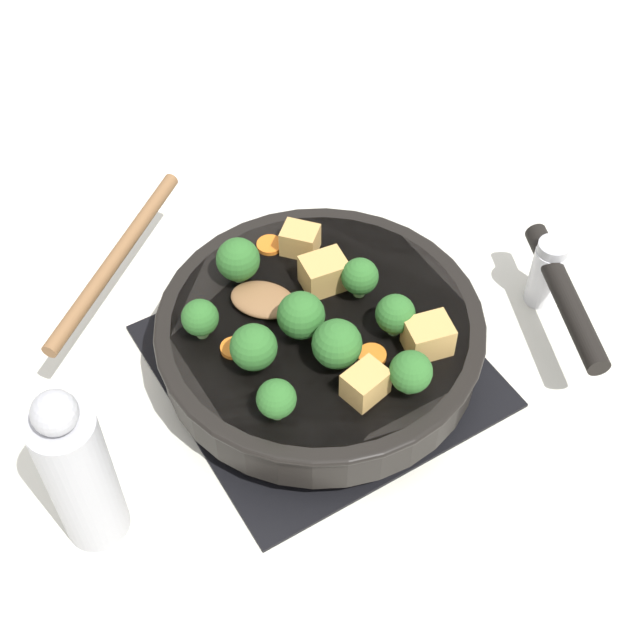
% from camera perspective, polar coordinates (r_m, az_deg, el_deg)
% --- Properties ---
extents(ground_plane, '(2.40, 2.40, 0.00)m').
position_cam_1_polar(ground_plane, '(0.95, 0.00, -2.98)').
color(ground_plane, silver).
extents(front_burner_grate, '(0.31, 0.31, 0.03)m').
position_cam_1_polar(front_burner_grate, '(0.94, 0.00, -2.54)').
color(front_burner_grate, black).
rests_on(front_burner_grate, ground_plane).
extents(skillet_pan, '(0.45, 0.36, 0.05)m').
position_cam_1_polar(skillet_pan, '(0.90, 0.18, -0.86)').
color(skillet_pan, black).
rests_on(skillet_pan, front_burner_grate).
extents(wooden_spoon, '(0.25, 0.26, 0.02)m').
position_cam_1_polar(wooden_spoon, '(0.93, -9.37, 2.88)').
color(wooden_spoon, brown).
rests_on(wooden_spoon, skillet_pan).
extents(tofu_cube_center_large, '(0.05, 0.04, 0.03)m').
position_cam_1_polar(tofu_cube_center_large, '(0.86, 6.94, -1.07)').
color(tofu_cube_center_large, tan).
rests_on(tofu_cube_center_large, skillet_pan).
extents(tofu_cube_near_handle, '(0.05, 0.05, 0.03)m').
position_cam_1_polar(tofu_cube_near_handle, '(0.94, -1.28, 5.14)').
color(tofu_cube_near_handle, tan).
rests_on(tofu_cube_near_handle, skillet_pan).
extents(tofu_cube_east_chunk, '(0.04, 0.04, 0.03)m').
position_cam_1_polar(tofu_cube_east_chunk, '(0.82, 2.93, -4.10)').
color(tofu_cube_east_chunk, tan).
rests_on(tofu_cube_east_chunk, skillet_pan).
extents(tofu_cube_west_chunk, '(0.05, 0.04, 0.04)m').
position_cam_1_polar(tofu_cube_west_chunk, '(0.91, 0.26, 3.02)').
color(tofu_cube_west_chunk, tan).
rests_on(tofu_cube_west_chunk, skillet_pan).
extents(broccoli_floret_near_spoon, '(0.04, 0.04, 0.05)m').
position_cam_1_polar(broccoli_floret_near_spoon, '(0.89, 2.57, 2.78)').
color(broccoli_floret_near_spoon, '#709956').
rests_on(broccoli_floret_near_spoon, skillet_pan).
extents(broccoli_floret_center_top, '(0.04, 0.04, 0.04)m').
position_cam_1_polar(broccoli_floret_center_top, '(0.86, -7.68, 0.12)').
color(broccoli_floret_center_top, '#709956').
rests_on(broccoli_floret_center_top, skillet_pan).
extents(broccoli_floret_east_rim, '(0.04, 0.04, 0.05)m').
position_cam_1_polar(broccoli_floret_east_rim, '(0.82, 5.83, -3.34)').
color(broccoli_floret_east_rim, '#709956').
rests_on(broccoli_floret_east_rim, skillet_pan).
extents(broccoli_floret_west_rim, '(0.05, 0.05, 0.05)m').
position_cam_1_polar(broccoli_floret_west_rim, '(0.83, 1.09, -1.56)').
color(broccoli_floret_west_rim, '#709956').
rests_on(broccoli_floret_west_rim, skillet_pan).
extents(broccoli_floret_north_edge, '(0.04, 0.04, 0.05)m').
position_cam_1_polar(broccoli_floret_north_edge, '(0.91, -5.27, 3.86)').
color(broccoli_floret_north_edge, '#709956').
rests_on(broccoli_floret_north_edge, skillet_pan).
extents(broccoli_floret_south_cluster, '(0.05, 0.05, 0.05)m').
position_cam_1_polar(broccoli_floret_south_cluster, '(0.85, -1.23, 0.29)').
color(broccoli_floret_south_cluster, '#709956').
rests_on(broccoli_floret_south_cluster, skillet_pan).
extents(broccoli_floret_mid_floret, '(0.04, 0.04, 0.05)m').
position_cam_1_polar(broccoli_floret_mid_floret, '(0.86, 4.84, 0.36)').
color(broccoli_floret_mid_floret, '#709956').
rests_on(broccoli_floret_mid_floret, skillet_pan).
extents(broccoli_floret_small_inner, '(0.05, 0.05, 0.05)m').
position_cam_1_polar(broccoli_floret_small_inner, '(0.83, -4.27, -1.76)').
color(broccoli_floret_small_inner, '#709956').
rests_on(broccoli_floret_small_inner, skillet_pan).
extents(broccoli_floret_tall_stem, '(0.04, 0.04, 0.04)m').
position_cam_1_polar(broccoli_floret_tall_stem, '(0.80, -2.81, -5.08)').
color(broccoli_floret_tall_stem, '#709956').
rests_on(broccoli_floret_tall_stem, skillet_pan).
extents(carrot_slice_orange_thin, '(0.03, 0.03, 0.01)m').
position_cam_1_polar(carrot_slice_orange_thin, '(0.96, -3.25, 4.81)').
color(carrot_slice_orange_thin, orange).
rests_on(carrot_slice_orange_thin, skillet_pan).
extents(carrot_slice_near_center, '(0.03, 0.03, 0.01)m').
position_cam_1_polar(carrot_slice_near_center, '(0.87, -5.56, -1.80)').
color(carrot_slice_near_center, orange).
rests_on(carrot_slice_near_center, skillet_pan).
extents(carrot_slice_edge_slice, '(0.03, 0.03, 0.01)m').
position_cam_1_polar(carrot_slice_edge_slice, '(0.86, 3.34, -2.28)').
color(carrot_slice_edge_slice, orange).
rests_on(carrot_slice_edge_slice, skillet_pan).
extents(pepper_mill, '(0.06, 0.06, 0.20)m').
position_cam_1_polar(pepper_mill, '(0.80, -15.18, -9.43)').
color(pepper_mill, '#B2B2B7').
rests_on(pepper_mill, ground_plane).
extents(salt_shaker, '(0.04, 0.04, 0.09)m').
position_cam_1_polar(salt_shaker, '(1.01, 14.30, 2.96)').
color(salt_shaker, white).
rests_on(salt_shaker, ground_plane).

